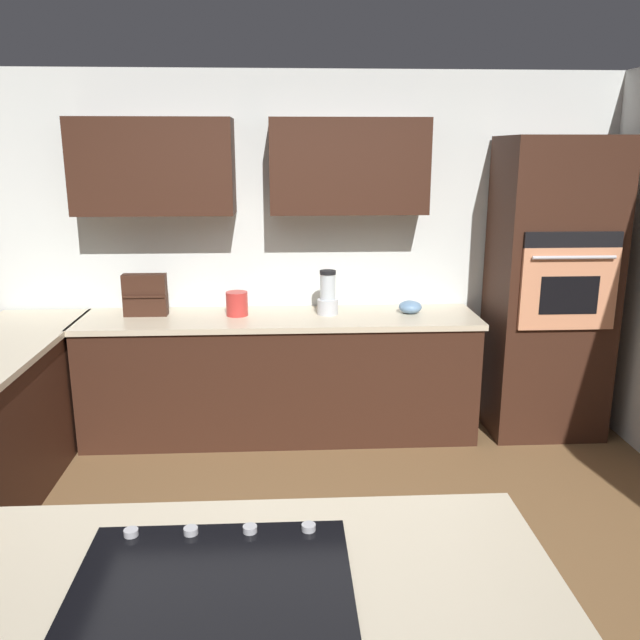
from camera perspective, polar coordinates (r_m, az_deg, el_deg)
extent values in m
plane|color=brown|center=(3.48, -1.78, -21.53)|extent=(14.00, 14.00, 0.00)
cube|color=silver|center=(4.97, -2.45, 5.89)|extent=(6.00, 0.10, 2.60)
cube|color=#381E14|center=(4.71, 2.49, 13.19)|extent=(1.10, 0.34, 0.65)
cube|color=#381E14|center=(4.78, -14.27, 12.79)|extent=(1.10, 0.34, 0.65)
cube|color=#381E14|center=(4.81, -3.49, -5.12)|extent=(2.80, 0.60, 0.86)
cube|color=beige|center=(4.68, -3.57, 0.08)|extent=(2.84, 0.64, 0.04)
cube|color=beige|center=(1.96, -9.27, -22.25)|extent=(1.93, 0.89, 0.04)
cube|color=#381E14|center=(5.01, 19.33, 2.49)|extent=(0.80, 0.60, 2.14)
cube|color=tan|center=(4.71, 20.82, 2.53)|extent=(0.66, 0.03, 0.56)
cube|color=black|center=(4.71, 20.83, 2.02)|extent=(0.40, 0.01, 0.26)
cube|color=black|center=(4.66, 21.18, 6.50)|extent=(0.66, 0.02, 0.11)
cylinder|color=silver|center=(4.64, 21.23, 5.09)|extent=(0.56, 0.02, 0.02)
cube|color=black|center=(1.95, -9.31, -21.61)|extent=(0.76, 0.56, 0.01)
cylinder|color=#B2B2B7|center=(2.12, -1.00, -17.57)|extent=(0.04, 0.04, 0.02)
cylinder|color=#B2B2B7|center=(2.12, -6.11, -17.61)|extent=(0.04, 0.04, 0.02)
cylinder|color=#B2B2B7|center=(2.14, -11.17, -17.53)|extent=(0.04, 0.04, 0.02)
cylinder|color=#B2B2B7|center=(2.17, -16.10, -17.32)|extent=(0.04, 0.04, 0.02)
cylinder|color=silver|center=(4.72, 0.68, 1.16)|extent=(0.15, 0.15, 0.11)
cylinder|color=silver|center=(4.69, 0.68, 2.91)|extent=(0.11, 0.11, 0.18)
cylinder|color=black|center=(4.67, 0.68, 4.17)|extent=(0.12, 0.12, 0.03)
ellipsoid|color=#668CB2|center=(4.79, 7.85, 1.13)|extent=(0.17, 0.17, 0.09)
cube|color=#381E14|center=(4.82, -14.96, 2.12)|extent=(0.30, 0.10, 0.30)
cube|color=#381E14|center=(4.77, -15.09, 1.97)|extent=(0.29, 0.02, 0.02)
cylinder|color=red|center=(4.71, -7.24, 1.42)|extent=(0.16, 0.16, 0.17)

